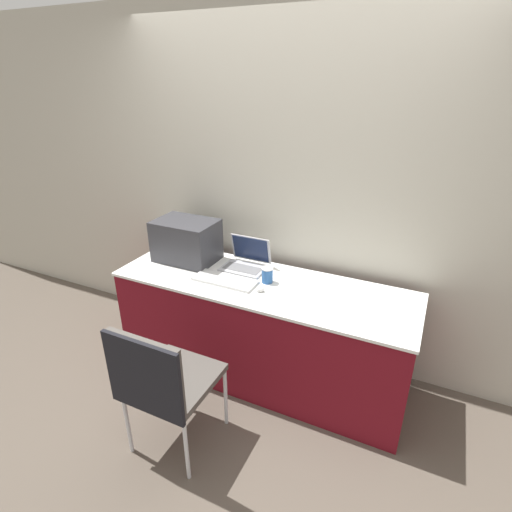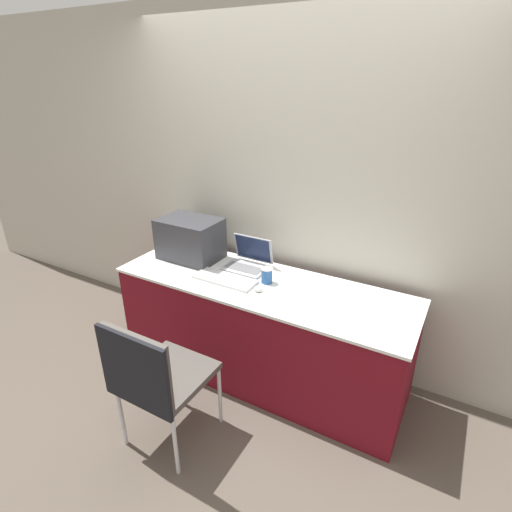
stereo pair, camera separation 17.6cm
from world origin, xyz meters
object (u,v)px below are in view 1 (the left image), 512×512
Objects in this scene: coffee_cup at (267,275)px; chair at (160,379)px; printer at (186,239)px; external_keyboard at (225,280)px; mouse at (260,289)px; laptop_left at (246,261)px.

chair reaches higher than coffee_cup.
printer is at bearing 174.14° from coffee_cup.
external_keyboard is 7.71× the size of mouse.
printer is 1.03× the size of external_keyboard.
coffee_cup is 0.15m from mouse.
chair reaches higher than external_keyboard.
laptop_left reaches higher than coffee_cup.
mouse reaches higher than external_keyboard.
external_keyboard is 0.50× the size of chair.
printer reaches higher than chair.
chair is (0.00, -1.06, -0.27)m from laptop_left.
external_keyboard is at bearing 175.65° from mouse.
mouse is (0.28, -0.02, 0.01)m from external_keyboard.
coffee_cup is at bearing -5.86° from printer.
printer is 0.77m from mouse.
mouse is at bearing -86.06° from coffee_cup.
laptop_left is 0.35× the size of chair.
external_keyboard is 4.10× the size of coffee_cup.
chair is (0.04, -0.80, -0.22)m from external_keyboard.
chair is at bearing -104.28° from coffee_cup.
external_keyboard is at bearing -23.50° from printer.
laptop_left is 2.87× the size of coffee_cup.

